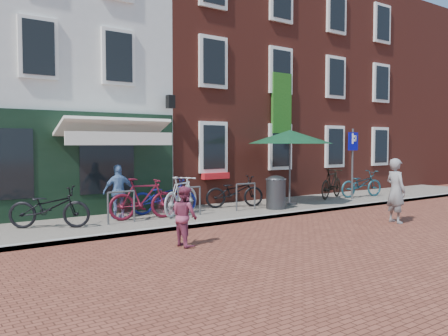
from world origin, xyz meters
TOP-DOWN VIEW (x-y plane):
  - ground at (0.00, 0.00)m, footprint 80.00×80.00m
  - sidewalk at (1.00, 1.50)m, footprint 24.00×3.00m
  - building_stucco at (-5.00, 7.00)m, footprint 8.00×8.00m
  - building_brick_mid at (2.00, 7.00)m, footprint 6.00×8.00m
  - building_brick_right at (8.00, 7.00)m, footprint 6.00×8.00m
  - filler_right at (14.50, 7.00)m, footprint 7.00×8.00m
  - litter_bin at (1.43, 0.88)m, footprint 0.60×0.60m
  - parking_sign at (5.44, 1.19)m, footprint 0.50×0.07m
  - parasol at (2.52, 1.41)m, footprint 2.79×2.79m
  - woman at (2.72, -2.43)m, footprint 0.55×0.71m
  - boy at (-3.28, -1.57)m, footprint 0.49×0.62m
  - cafe_person at (-3.24, 1.98)m, footprint 0.87×0.40m
  - bicycle_0 at (-5.15, 1.59)m, footprint 1.97×1.54m
  - bicycle_1 at (-2.78, 1.43)m, footprint 1.90×0.81m
  - bicycle_2 at (-1.87, 1.98)m, footprint 2.01×1.14m
  - bicycle_3 at (-1.59, 1.49)m, footprint 1.85×1.39m
  - bicycle_4 at (0.59, 1.89)m, footprint 2.01×1.21m
  - bicycle_5 at (4.96, 1.75)m, footprint 1.91×1.11m
  - bicycle_6 at (6.20, 1.38)m, footprint 1.99×0.99m

SIDE VIEW (x-z plane):
  - ground at x=0.00m, z-range 0.00..0.00m
  - sidewalk at x=1.00m, z-range 0.00..0.10m
  - bicycle_0 at x=-5.15m, z-range 0.10..1.10m
  - bicycle_2 at x=-1.87m, z-range 0.10..1.10m
  - bicycle_4 at x=0.59m, z-range 0.10..1.10m
  - bicycle_6 at x=6.20m, z-range 0.10..1.10m
  - boy at x=-3.28m, z-range 0.00..1.24m
  - bicycle_1 at x=-2.78m, z-range 0.10..1.21m
  - bicycle_3 at x=-1.59m, z-range 0.10..1.21m
  - bicycle_5 at x=4.96m, z-range 0.10..1.21m
  - litter_bin at x=1.43m, z-range 0.12..1.22m
  - cafe_person at x=-3.24m, z-range 0.10..1.55m
  - woman at x=2.72m, z-range 0.00..1.72m
  - parking_sign at x=5.44m, z-range 0.52..3.08m
  - parasol at x=2.52m, z-range 1.14..3.71m
  - building_stucco at x=-5.00m, z-range 0.00..9.00m
  - filler_right at x=14.50m, z-range 0.00..9.00m
  - building_brick_mid at x=2.00m, z-range 0.00..10.00m
  - building_brick_right at x=8.00m, z-range 0.00..10.00m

